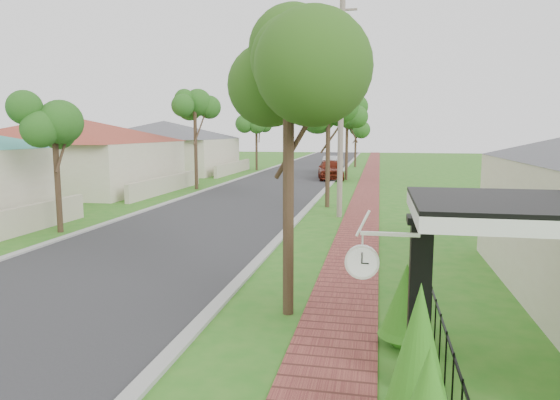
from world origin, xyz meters
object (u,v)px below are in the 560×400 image
Objects in this scene: parked_car_white at (332,165)px; utility_pole at (341,110)px; near_tree at (289,71)px; station_clock at (364,260)px; parked_car_red at (331,169)px; porch_post at (419,312)px.

parked_car_white is 22.76m from utility_pole.
near_tree is at bearing -85.44° from parked_car_white.
station_clock is (1.47, -14.70, -2.61)m from utility_pole.
near_tree reaches higher than parked_car_red.
near_tree is (1.90, -28.63, 4.04)m from parked_car_red.
near_tree is (-2.35, 2.50, 3.70)m from porch_post.
parked_car_red is 1.01× the size of parked_car_white.
parked_car_white is at bearing 93.83° from near_tree.
porch_post is 31.42m from parked_car_red.
porch_post is 0.28× the size of utility_pole.
station_clock reaches higher than parked_car_white.
parked_car_white is at bearing 95.95° from station_clock.
parked_car_white is at bearing 97.22° from porch_post.
porch_post is 0.55× the size of parked_car_red.
parked_car_red is at bearing 96.29° from station_clock.
parked_car_white is 0.75× the size of near_tree.
utility_pole is 15.00m from station_clock.
station_clock is at bearing -84.29° from utility_pole.
station_clock is (1.57, -2.90, -2.87)m from near_tree.
parked_car_white is (-0.38, 5.49, -0.03)m from parked_car_red.
near_tree reaches higher than station_clock.
near_tree reaches higher than porch_post.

